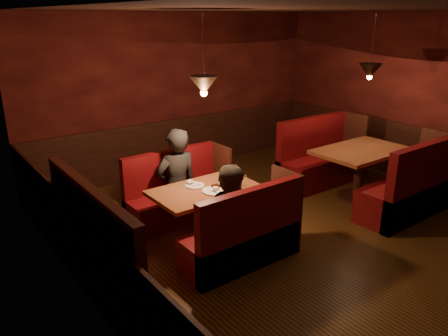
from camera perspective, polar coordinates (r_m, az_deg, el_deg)
room at (r=5.56m, az=10.54°, el=0.33°), size 6.02×7.02×2.92m
main_table at (r=5.67m, az=-2.32°, el=-4.25°), size 1.37×0.83×0.96m
main_bench_far at (r=6.37m, az=-6.15°, el=-3.94°), size 1.50×0.54×1.03m
main_bench_near at (r=5.22m, az=2.76°, el=-9.33°), size 1.50×0.54×1.03m
second_table at (r=7.29m, az=17.36°, el=0.74°), size 1.48×0.95×0.84m
second_bench_far at (r=7.91m, az=12.21°, el=0.73°), size 1.64×0.61×1.17m
second_bench_near at (r=6.96m, az=23.16°, el=-3.01°), size 1.64×0.61×1.17m
diner_a at (r=6.09m, az=-6.27°, el=0.42°), size 0.65×0.44×1.74m
diner_b at (r=5.18m, az=1.29°, el=-4.08°), size 0.83×0.70×1.54m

